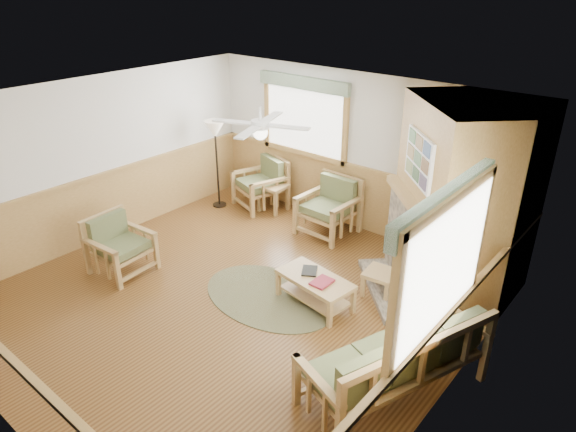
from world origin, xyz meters
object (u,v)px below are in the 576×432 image
Objects in this scene: sofa at (395,357)px; floor_lamp_left at (217,164)px; armchair_back_right at (328,207)px; end_table_chairs at (274,198)px; floor_lamp_right at (422,274)px; armchair_back_left at (260,183)px; footstool at (380,283)px; coffee_table at (315,291)px; armchair_left at (121,246)px.

floor_lamp_left is (-5.01, 2.18, 0.38)m from sofa.
floor_lamp_left is at bearing -168.18° from armchair_back_right.
armchair_back_right is 0.57× the size of floor_lamp_left.
armchair_back_right is 1.84× the size of end_table_chairs.
floor_lamp_right reaches higher than sofa.
floor_lamp_left reaches higher than end_table_chairs.
footstool is (3.33, -1.15, -0.29)m from armchair_back_left.
armchair_back_right reaches higher than coffee_table.
armchair_back_right is 2.01m from footstool.
floor_lamp_left is (-0.96, -0.50, 0.58)m from end_table_chairs.
armchair_back_left reaches higher than coffee_table.
end_table_chairs is at bearing 27.46° from floor_lamp_left.
armchair_back_right is 2.27× the size of footstool.
floor_lamp_right is at bearing -11.77° from floor_lamp_left.
coffee_table is (2.75, 1.17, -0.22)m from armchair_left.
end_table_chairs is (-1.32, 0.09, -0.22)m from armchair_back_right.
sofa is at bearing -88.95° from armchair_left.
armchair_back_left is (-4.38, 2.68, 0.01)m from sofa.
footstool is 4.06m from floor_lamp_left.
footstool is (0.56, 0.76, -0.03)m from coffee_table.
coffee_table is at bearing -71.22° from armchair_left.
sofa is 1.81m from coffee_table.
armchair_left reaches higher than coffee_table.
armchair_back_right is 2.16m from coffee_table.
floor_lamp_left reaches higher than armchair_back_left.
end_table_chairs is 1.23m from floor_lamp_left.
armchair_back_left reaches higher than armchair_left.
floor_lamp_right is (1.30, 0.44, 0.58)m from coffee_table.
footstool is at bearing -64.01° from armchair_left.
footstool is (-1.06, 1.52, -0.28)m from sofa.
armchair_left is 3.11m from end_table_chairs.
end_table_chairs is (-2.43, 1.92, 0.05)m from coffee_table.
footstool is (1.67, -1.07, -0.30)m from armchair_back_right.
armchair_left is at bearing -158.25° from floor_lamp_right.
armchair_back_left reaches higher than footstool.
floor_lamp_left is (-2.28, -0.41, 0.36)m from armchair_back_right.
floor_lamp_right reaches higher than armchair_back_left.
footstool is 1.00m from floor_lamp_right.
sofa is 5.48m from floor_lamp_left.
armchair_back_right reaches higher than footstool.
footstool is 0.27× the size of floor_lamp_right.
end_table_chairs reaches higher than footstool.
armchair_left is 0.55× the size of floor_lamp_right.
coffee_table is 2.02× the size of end_table_chairs.
floor_lamp_left is 1.07× the size of floor_lamp_right.
armchair_back_right is 0.61× the size of floor_lamp_right.
end_table_chairs is at bearing 149.31° from coffee_table.
end_table_chairs is at bearing 158.93° from footstool.
coffee_table is 2.49× the size of footstool.
coffee_table reaches higher than footstool.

